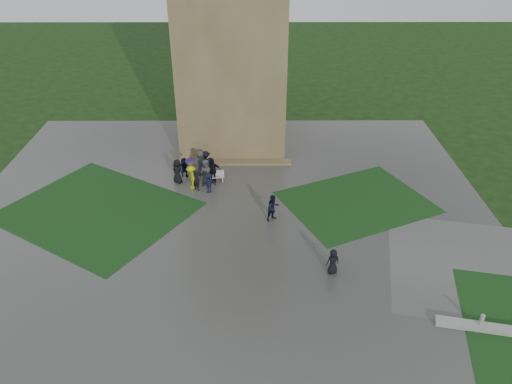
{
  "coord_description": "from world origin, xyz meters",
  "views": [
    {
      "loc": [
        1.68,
        -23.13,
        17.58
      ],
      "look_at": [
        1.79,
        4.36,
        1.2
      ],
      "focal_mm": 35.0,
      "sensor_mm": 36.0,
      "label": 1
    }
  ],
  "objects_px": {
    "bench": "(214,176)",
    "pedestrian_near": "(333,262)",
    "tower": "(232,29)",
    "pedestrian_mid": "(273,208)"
  },
  "relations": [
    {
      "from": "tower",
      "to": "bench",
      "type": "height_order",
      "value": "tower"
    },
    {
      "from": "pedestrian_mid",
      "to": "pedestrian_near",
      "type": "relative_size",
      "value": 1.18
    },
    {
      "from": "tower",
      "to": "pedestrian_near",
      "type": "height_order",
      "value": "tower"
    },
    {
      "from": "bench",
      "to": "pedestrian_mid",
      "type": "xyz_separation_m",
      "value": [
        4.01,
        -4.88,
        0.46
      ]
    },
    {
      "from": "tower",
      "to": "pedestrian_near",
      "type": "xyz_separation_m",
      "value": [
        5.87,
        -17.18,
        -8.24
      ]
    },
    {
      "from": "bench",
      "to": "pedestrian_mid",
      "type": "relative_size",
      "value": 0.81
    },
    {
      "from": "tower",
      "to": "bench",
      "type": "distance_m",
      "value": 11.22
    },
    {
      "from": "bench",
      "to": "pedestrian_mid",
      "type": "bearing_deg",
      "value": -56.65
    },
    {
      "from": "bench",
      "to": "pedestrian_near",
      "type": "bearing_deg",
      "value": -61.02
    },
    {
      "from": "pedestrian_near",
      "to": "pedestrian_mid",
      "type": "bearing_deg",
      "value": -74.17
    }
  ]
}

